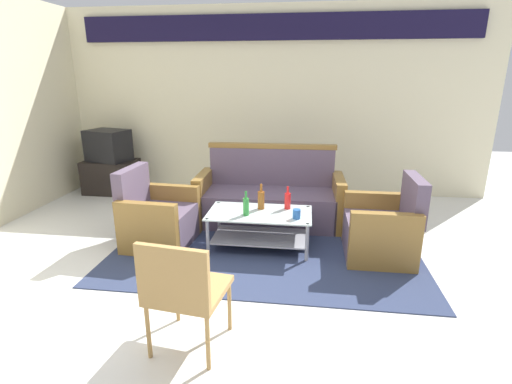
# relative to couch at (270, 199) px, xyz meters

# --- Properties ---
(ground_plane) EXTENTS (14.00, 14.00, 0.00)m
(ground_plane) POSITION_rel_couch_xyz_m (-0.11, -1.59, -0.32)
(ground_plane) COLOR white
(wall_back) EXTENTS (6.52, 0.19, 2.80)m
(wall_back) POSITION_rel_couch_xyz_m (-0.11, 1.47, 1.16)
(wall_back) COLOR beige
(wall_back) RESTS_ON ground
(rug) EXTENTS (3.23, 2.22, 0.01)m
(rug) POSITION_rel_couch_xyz_m (0.04, -0.72, -0.31)
(rug) COLOR #2D3856
(rug) RESTS_ON ground
(couch) EXTENTS (1.82, 0.78, 0.96)m
(couch) POSITION_rel_couch_xyz_m (0.00, 0.00, 0.00)
(couch) COLOR #5B4C60
(couch) RESTS_ON rug
(armchair_left) EXTENTS (0.74, 0.80, 0.85)m
(armchair_left) POSITION_rel_couch_xyz_m (-1.16, -0.81, -0.03)
(armchair_left) COLOR #5B4C60
(armchair_left) RESTS_ON rug
(armchair_right) EXTENTS (0.70, 0.76, 0.85)m
(armchair_right) POSITION_rel_couch_xyz_m (1.24, -0.79, -0.03)
(armchair_right) COLOR #5B4C60
(armchair_right) RESTS_ON rug
(coffee_table) EXTENTS (1.10, 0.60, 0.40)m
(coffee_table) POSITION_rel_couch_xyz_m (-0.03, -0.77, -0.04)
(coffee_table) COLOR silver
(coffee_table) RESTS_ON rug
(bottle_green) EXTENTS (0.06, 0.06, 0.26)m
(bottle_green) POSITION_rel_couch_xyz_m (-0.16, -0.87, 0.19)
(bottle_green) COLOR #2D8C38
(bottle_green) RESTS_ON coffee_table
(bottle_red) EXTENTS (0.07, 0.07, 0.25)m
(bottle_red) POSITION_rel_couch_xyz_m (0.25, -0.61, 0.19)
(bottle_red) COLOR red
(bottle_red) RESTS_ON coffee_table
(bottle_brown) EXTENTS (0.07, 0.07, 0.28)m
(bottle_brown) POSITION_rel_couch_xyz_m (-0.03, -0.66, 0.20)
(bottle_brown) COLOR brown
(bottle_brown) RESTS_ON coffee_table
(cup) EXTENTS (0.08, 0.08, 0.10)m
(cup) POSITION_rel_couch_xyz_m (0.36, -0.90, 0.14)
(cup) COLOR #2659A5
(cup) RESTS_ON coffee_table
(tv_stand) EXTENTS (0.80, 0.50, 0.52)m
(tv_stand) POSITION_rel_couch_xyz_m (-2.62, 0.96, -0.06)
(tv_stand) COLOR black
(tv_stand) RESTS_ON ground
(television) EXTENTS (0.69, 0.58, 0.48)m
(television) POSITION_rel_couch_xyz_m (-2.62, 0.96, 0.44)
(television) COLOR black
(television) RESTS_ON tv_stand
(wicker_chair) EXTENTS (0.54, 0.54, 0.84)m
(wicker_chair) POSITION_rel_couch_xyz_m (-0.32, -2.47, 0.18)
(wicker_chair) COLOR #AD844C
(wicker_chair) RESTS_ON ground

